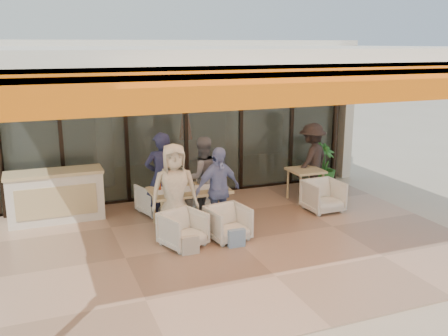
% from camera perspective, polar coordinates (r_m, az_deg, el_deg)
% --- Properties ---
extents(ground, '(70.00, 70.00, 0.00)m').
position_cam_1_polar(ground, '(9.02, 1.52, -8.47)').
color(ground, '#C6B293').
rests_on(ground, ground).
extents(terrace_floor, '(8.00, 6.00, 0.01)m').
position_cam_1_polar(terrace_floor, '(9.02, 1.52, -8.44)').
color(terrace_floor, tan).
rests_on(terrace_floor, ground).
extents(terrace_structure, '(8.00, 6.00, 3.40)m').
position_cam_1_polar(terrace_structure, '(8.09, 2.42, 12.59)').
color(terrace_structure, silver).
rests_on(terrace_structure, ground).
extents(glass_storefront, '(8.08, 0.10, 3.20)m').
position_cam_1_polar(glass_storefront, '(11.31, -4.39, 4.58)').
color(glass_storefront, '#9EADA3').
rests_on(glass_storefront, ground).
extents(interior_block, '(9.05, 3.62, 3.52)m').
position_cam_1_polar(interior_block, '(13.44, -7.37, 8.73)').
color(interior_block, silver).
rests_on(interior_block, ground).
extents(host_counter, '(1.85, 0.65, 1.04)m').
position_cam_1_polar(host_counter, '(10.38, -18.69, -3.05)').
color(host_counter, silver).
rests_on(host_counter, ground).
extents(dining_table, '(1.50, 0.90, 0.93)m').
position_cam_1_polar(dining_table, '(9.61, -4.04, -2.72)').
color(dining_table, '#D1BA7F').
rests_on(dining_table, ground).
extents(chair_far_left, '(0.84, 0.81, 0.70)m').
position_cam_1_polar(chair_far_left, '(10.47, -7.73, -3.31)').
color(chair_far_left, white).
rests_on(chair_far_left, ground).
extents(chair_far_right, '(0.75, 0.73, 0.62)m').
position_cam_1_polar(chair_far_right, '(10.70, -3.35, -3.05)').
color(chair_far_right, white).
rests_on(chair_far_right, ground).
extents(chair_near_left, '(0.86, 0.83, 0.70)m').
position_cam_1_polar(chair_near_left, '(8.73, -4.70, -6.83)').
color(chair_near_left, white).
rests_on(chair_near_left, ground).
extents(chair_near_right, '(0.77, 0.74, 0.69)m').
position_cam_1_polar(chair_near_right, '(8.99, 0.45, -6.16)').
color(chair_near_right, white).
rests_on(chair_near_right, ground).
extents(diner_navy, '(0.67, 0.46, 1.80)m').
position_cam_1_polar(diner_navy, '(9.85, -7.14, -1.08)').
color(diner_navy, '#1A1D3B').
rests_on(diner_navy, ground).
extents(diner_grey, '(0.82, 0.65, 1.66)m').
position_cam_1_polar(diner_grey, '(10.10, -2.51, -1.02)').
color(diner_grey, slate).
rests_on(diner_grey, ground).
extents(diner_cream, '(0.91, 0.65, 1.74)m').
position_cam_1_polar(diner_cream, '(9.02, -5.69, -2.65)').
color(diner_cream, beige).
rests_on(diner_cream, ground).
extents(diner_periwinkle, '(1.01, 0.60, 1.62)m').
position_cam_1_polar(diner_periwinkle, '(9.29, -0.69, -2.49)').
color(diner_periwinkle, '#7684C5').
rests_on(diner_periwinkle, ground).
extents(tote_bag_cream, '(0.30, 0.10, 0.34)m').
position_cam_1_polar(tote_bag_cream, '(8.45, -3.88, -8.87)').
color(tote_bag_cream, silver).
rests_on(tote_bag_cream, ground).
extents(tote_bag_blue, '(0.30, 0.10, 0.34)m').
position_cam_1_polar(tote_bag_blue, '(8.71, 1.44, -8.09)').
color(tote_bag_blue, '#99BFD8').
rests_on(tote_bag_blue, ground).
extents(side_table, '(0.70, 0.70, 0.74)m').
position_cam_1_polar(side_table, '(11.21, 9.29, -0.67)').
color(side_table, '#D1BA7F').
rests_on(side_table, ground).
extents(side_chair, '(0.74, 0.70, 0.74)m').
position_cam_1_polar(side_chair, '(10.67, 11.28, -3.01)').
color(side_chair, white).
rests_on(side_chair, ground).
extents(standing_woman, '(1.26, 1.10, 1.70)m').
position_cam_1_polar(standing_woman, '(11.66, 10.01, 0.94)').
color(standing_woman, black).
rests_on(standing_woman, ground).
extents(potted_palm, '(0.88, 0.88, 1.14)m').
position_cam_1_polar(potted_palm, '(12.32, 11.23, 0.26)').
color(potted_palm, '#1E5919').
rests_on(potted_palm, ground).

